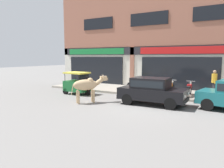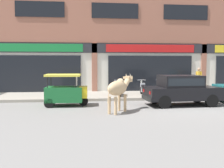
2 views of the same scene
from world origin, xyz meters
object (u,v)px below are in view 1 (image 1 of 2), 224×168
Objects in this scene: car_0 at (152,90)px; pedestrian at (214,80)px; motorcycle_0 at (133,85)px; cow at (87,85)px; motorcycle_1 at (152,87)px; motorcycle_3 at (189,90)px; motorcycle_2 at (169,88)px; auto_rickshaw at (78,85)px.

pedestrian is (2.61, 3.76, 0.32)m from car_0.
car_0 is at bearing -48.65° from motorcycle_0.
car_0 is 4.59m from pedestrian.
cow is at bearing -98.23° from motorcycle_0.
cow is 0.51× the size of car_0.
motorcycle_1 is 1.00× the size of motorcycle_3.
cow is 1.03× the size of motorcycle_2.
auto_rickshaw is at bearing -149.16° from motorcycle_1.
motorcycle_0 is (0.64, 4.43, -0.47)m from cow.
car_0 is (3.25, 1.46, -0.19)m from cow.
motorcycle_0 and motorcycle_3 have the same top height.
car_0 is 2.03× the size of motorcycle_0.
auto_rickshaw is 1.26× the size of pedestrian.
cow is 3.57m from car_0.
cow is at bearing -40.09° from auto_rickshaw.
motorcycle_1 is 1.18m from motorcycle_2.
motorcycle_3 is (3.90, -0.02, 0.00)m from motorcycle_0.
car_0 is 3.27m from motorcycle_1.
cow is 2.98m from auto_rickshaw.
cow is at bearing -114.78° from motorcycle_1.
car_0 is 3.07m from motorcycle_2.
auto_rickshaw is 1.11× the size of motorcycle_1.
auto_rickshaw is (-2.26, 1.91, -0.35)m from cow.
motorcycle_3 is (4.54, 4.41, -0.47)m from cow.
cow reaches higher than motorcycle_2.
cow is 1.03× the size of motorcycle_1.
motorcycle_0 is 5.31m from pedestrian.
motorcycle_0 is at bearing 179.77° from motorcycle_3.
motorcycle_2 is at bearing 54.25° from cow.
motorcycle_0 is 3.90m from motorcycle_3.
motorcycle_2 is at bearing -164.76° from pedestrian.
auto_rickshaw is 1.11× the size of motorcycle_2.
cow is 4.97m from motorcycle_1.
motorcycle_3 is at bearing 66.39° from car_0.
car_0 is 2.30× the size of pedestrian.
car_0 is 3.96m from motorcycle_0.
motorcycle_2 is (2.61, 0.09, 0.00)m from motorcycle_0.
pedestrian is at bearing 41.74° from cow.
cow is 1.03× the size of motorcycle_0.
car_0 is 3.23m from motorcycle_3.
motorcycle_3 is at bearing -4.52° from motorcycle_2.
motorcycle_2 is at bearing 90.00° from car_0.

